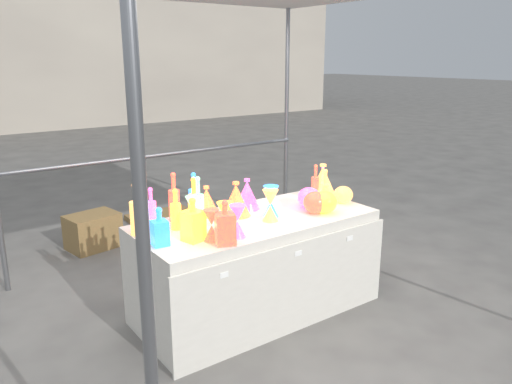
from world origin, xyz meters
TOP-DOWN VIEW (x-y plane):
  - ground at (0.00, 0.00)m, footprint 80.00×80.00m
  - display_table at (0.00, -0.01)m, footprint 1.84×0.83m
  - background_building at (4.00, 14.00)m, footprint 14.00×6.00m
  - cardboard_box_closed at (-0.59, 2.04)m, footprint 0.55×0.44m
  - cardboard_box_flat at (0.38, 2.44)m, footprint 0.78×0.57m
  - bottle_0 at (-0.43, 0.14)m, footprint 0.10×0.10m
  - bottle_1 at (-0.81, 0.17)m, footprint 0.09×0.09m
  - bottle_2 at (-0.52, 0.29)m, footprint 0.10×0.10m
  - bottle_3 at (-0.69, 0.30)m, footprint 0.09×0.09m
  - bottle_4 at (-0.85, 0.18)m, footprint 0.11×0.11m
  - bottle_5 at (-0.43, 0.08)m, footprint 0.08×0.08m
  - bottle_6 at (-0.59, 0.12)m, footprint 0.08×0.08m
  - bottle_7 at (-0.37, 0.26)m, footprint 0.11×0.11m
  - decanter_0 at (-0.60, -0.14)m, footprint 0.15×0.15m
  - decanter_1 at (-0.46, -0.31)m, footprint 0.16×0.16m
  - decanter_2 at (-0.81, -0.09)m, footprint 0.11×0.11m
  - hourglass_0 at (-0.51, -0.21)m, footprint 0.12×0.12m
  - hourglass_1 at (-0.33, -0.25)m, footprint 0.14×0.14m
  - hourglass_2 at (0.05, -0.11)m, footprint 0.14×0.14m
  - hourglass_3 at (-0.47, 0.09)m, footprint 0.12×0.12m
  - hourglass_4 at (-0.35, -0.11)m, footprint 0.12×0.12m
  - hourglass_5 at (0.11, -0.03)m, footprint 0.15×0.15m
  - globe_0 at (0.50, -0.20)m, footprint 0.19×0.19m
  - globe_1 at (0.81, -0.10)m, footprint 0.17×0.17m
  - globe_2 at (0.44, -0.16)m, footprint 0.25×0.25m
  - globe_3 at (0.50, -0.03)m, footprint 0.20×0.20m
  - lampshade_0 at (-0.25, 0.28)m, footprint 0.23×0.23m
  - lampshade_1 at (-0.08, 0.14)m, footprint 0.22×0.22m
  - lampshade_2 at (0.08, 0.23)m, footprint 0.23×0.23m
  - lampshade_3 at (0.78, 0.13)m, footprint 0.28×0.28m
  - bottle_9 at (0.70, 0.12)m, footprint 0.09×0.09m
  - bottle_10 at (0.81, 0.16)m, footprint 0.06×0.06m
  - bottle_11 at (0.57, -0.13)m, footprint 0.09×0.09m

SIDE VIEW (x-z plane):
  - ground at x=0.00m, z-range 0.00..0.00m
  - cardboard_box_flat at x=0.38m, z-range 0.00..0.07m
  - cardboard_box_closed at x=-0.59m, z-range 0.00..0.36m
  - display_table at x=0.00m, z-range 0.00..0.75m
  - globe_1 at x=0.81m, z-range 0.75..0.88m
  - globe_3 at x=0.50m, z-range 0.75..0.89m
  - globe_2 at x=0.44m, z-range 0.75..0.90m
  - globe_0 at x=0.50m, z-range 0.75..0.90m
  - hourglass_4 at x=-0.35m, z-range 0.75..0.96m
  - hourglass_0 at x=-0.51m, z-range 0.75..0.96m
  - hourglass_1 at x=-0.33m, z-range 0.75..0.97m
  - hourglass_3 at x=-0.47m, z-range 0.75..0.97m
  - lampshade_0 at x=-0.25m, z-range 0.75..0.97m
  - hourglass_2 at x=0.05m, z-range 0.75..0.98m
  - hourglass_5 at x=0.11m, z-range 0.75..0.99m
  - lampshade_2 at x=0.08m, z-range 0.75..0.99m
  - decanter_2 at x=-0.81m, z-range 0.75..1.00m
  - bottle_10 at x=0.81m, z-range 0.75..1.01m
  - lampshade_1 at x=-0.08m, z-range 0.75..1.01m
  - bottle_3 at x=-0.69m, z-range 0.75..1.03m
  - lampshade_3 at x=0.78m, z-range 0.75..1.04m
  - decanter_0 at x=-0.60m, z-range 0.75..1.04m
  - bottle_6 at x=-0.59m, z-range 0.75..1.04m
  - decanter_1 at x=-0.46m, z-range 0.75..1.04m
  - bottle_9 at x=0.70m, z-range 0.75..1.05m
  - bottle_11 at x=0.57m, z-range 0.75..1.07m
  - bottle_0 at x=-0.43m, z-range 0.75..1.10m
  - bottle_7 at x=-0.37m, z-range 0.75..1.10m
  - bottle_1 at x=-0.81m, z-range 0.75..1.11m
  - bottle_4 at x=-0.85m, z-range 0.75..1.11m
  - bottle_5 at x=-0.43m, z-range 0.75..1.11m
  - bottle_2 at x=-0.52m, z-range 0.75..1.11m
  - background_building at x=4.00m, z-range 0.00..6.00m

